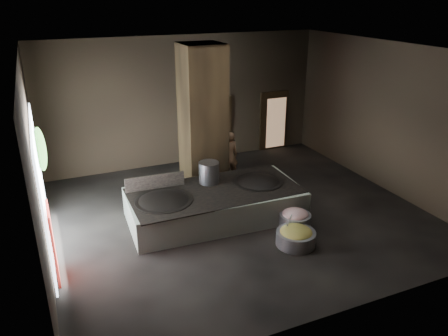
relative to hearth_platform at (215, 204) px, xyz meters
name	(u,v)px	position (x,y,z in m)	size (l,w,h in m)	color
floor	(238,215)	(0.68, -0.05, -0.46)	(10.00, 9.00, 0.10)	black
ceiling	(240,48)	(0.68, -0.05, 4.14)	(10.00, 9.00, 0.10)	black
back_wall	(184,101)	(0.68, 4.50, 1.84)	(10.00, 0.10, 4.50)	black
front_wall	(349,213)	(0.68, -4.60, 1.84)	(10.00, 0.10, 4.50)	black
left_wall	(32,166)	(-4.37, -0.05, 1.84)	(0.10, 9.00, 4.50)	black
right_wall	(388,117)	(5.73, -0.05, 1.84)	(0.10, 9.00, 4.50)	black
pillar	(203,121)	(0.38, 1.85, 1.84)	(1.20, 1.20, 4.50)	black
hearth_platform	(215,204)	(0.00, 0.00, 0.00)	(4.68, 2.24, 0.81)	silver
platform_cap	(215,191)	(0.00, 0.00, 0.41)	(4.57, 2.20, 0.03)	black
wok_left	(164,203)	(-1.45, -0.05, 0.34)	(1.47, 1.47, 0.41)	black
wok_left_rim	(164,201)	(-1.45, -0.05, 0.41)	(1.50, 1.50, 0.05)	black
wok_right	(258,184)	(1.35, 0.05, 0.34)	(1.37, 1.37, 0.39)	black
wok_right_rim	(258,182)	(1.35, 0.05, 0.41)	(1.40, 1.40, 0.05)	black
stock_pot	(209,173)	(0.05, 0.55, 0.72)	(0.57, 0.57, 0.61)	gray
splash_guard	(155,182)	(-1.45, 0.75, 0.62)	(1.63, 0.06, 0.41)	black
cook	(229,156)	(1.46, 2.31, 0.41)	(0.60, 0.38, 1.63)	#976E4D
veg_basin	(296,238)	(1.30, -2.09, -0.23)	(0.98, 0.98, 0.36)	gray
veg_fill	(296,232)	(1.30, -2.09, -0.06)	(0.80, 0.80, 0.25)	#7E9E4C
ladle	(288,223)	(1.15, -1.94, 0.14)	(0.03, 0.03, 0.77)	gray
meat_basin	(295,222)	(1.67, -1.45, -0.18)	(0.83, 0.83, 0.45)	gray
meat_fill	(295,214)	(1.67, -1.45, 0.04)	(0.69, 0.69, 0.26)	#BB7073
doorway_near	(217,129)	(1.88, 4.40, 0.69)	(1.18, 0.08, 2.38)	black
doorway_near_glow	(218,129)	(1.99, 4.54, 0.64)	(0.89, 0.04, 2.11)	#8C6647
doorway_far	(274,122)	(4.28, 4.40, 0.69)	(1.18, 0.08, 2.38)	black
doorway_far_glow	(276,123)	(4.37, 4.38, 0.64)	(0.83, 0.04, 1.97)	#8C6647
left_opening	(42,189)	(-4.27, 0.15, 1.19)	(0.04, 4.20, 3.10)	white
pavilion_sliver	(53,244)	(-4.20, -1.15, 0.44)	(0.05, 0.90, 1.70)	maroon
tree_silhouette	(40,149)	(-4.17, 1.25, 1.79)	(0.28, 1.10, 1.10)	#194714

